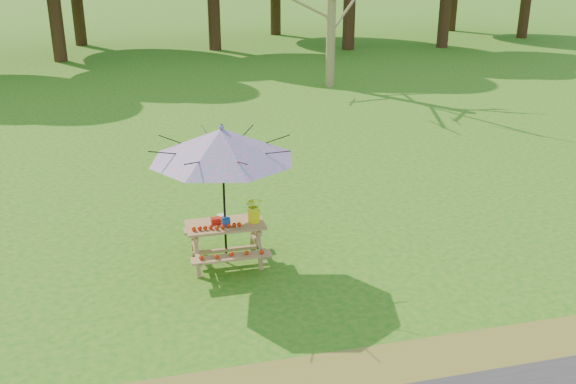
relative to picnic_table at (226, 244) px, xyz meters
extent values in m
cylinder|color=olive|center=(5.74, 12.70, 2.07)|extent=(0.39, 0.39, 4.79)
cube|color=#A7764B|center=(0.00, 0.00, 0.32)|extent=(1.20, 0.62, 0.04)
cube|color=#A7764B|center=(0.00, -0.55, 0.03)|extent=(1.20, 0.22, 0.04)
cube|color=#A7764B|center=(0.00, 0.55, 0.03)|extent=(1.20, 0.22, 0.04)
cylinder|color=black|center=(0.00, 0.00, 0.80)|extent=(0.04, 0.04, 2.25)
cone|color=teal|center=(0.00, 0.00, 1.62)|extent=(2.52, 2.52, 0.47)
sphere|color=teal|center=(0.00, 0.00, 1.88)|extent=(0.08, 0.08, 0.08)
cube|color=red|center=(-0.14, 0.03, 0.39)|extent=(0.14, 0.12, 0.10)
cylinder|color=#133F9D|center=(0.00, -0.09, 0.41)|extent=(0.13, 0.13, 0.13)
cube|color=white|center=(-0.02, 0.20, 0.38)|extent=(0.13, 0.13, 0.07)
cylinder|color=#FEEF0D|center=(0.45, -0.03, 0.44)|extent=(0.19, 0.19, 0.19)
imported|color=#EFF526|center=(0.45, -0.03, 0.62)|extent=(0.28, 0.25, 0.29)
camera|label=1|loc=(-1.27, -9.02, 4.34)|focal=40.00mm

